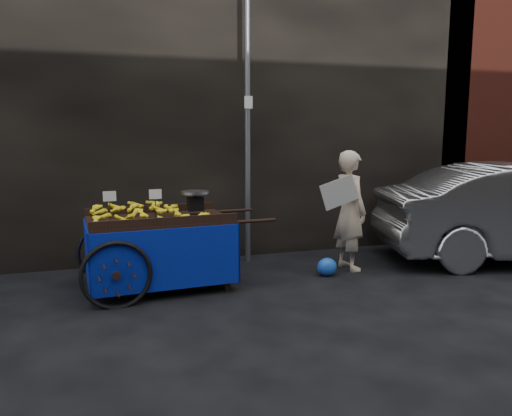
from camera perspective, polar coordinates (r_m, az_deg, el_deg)
name	(u,v)px	position (r m, az deg, el deg)	size (l,w,h in m)	color
ground	(254,287)	(6.49, -0.18, -9.02)	(80.00, 80.00, 0.00)	black
building_wall	(231,101)	(8.80, -2.86, 12.16)	(13.50, 2.00, 5.00)	black
street_pole	(248,129)	(7.50, -0.97, 8.97)	(0.12, 0.10, 4.00)	slate
banana_cart	(155,226)	(6.39, -11.51, -2.00)	(2.46, 1.28, 1.31)	black
vendor	(350,210)	(7.26, 10.64, -0.26)	(0.82, 0.68, 1.72)	beige
plastic_bag	(327,267)	(7.01, 8.12, -6.67)	(0.28, 0.22, 0.25)	blue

